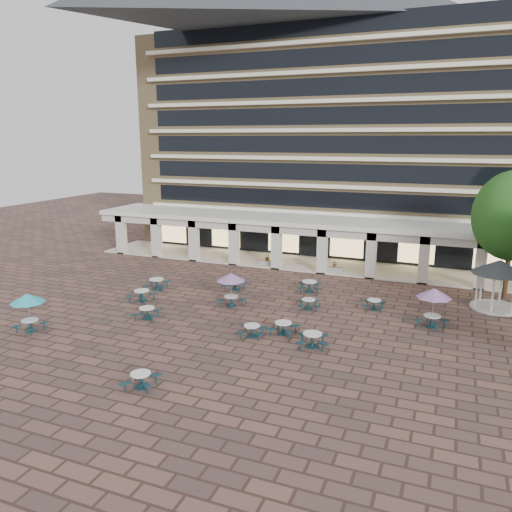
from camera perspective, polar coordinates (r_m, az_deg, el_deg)
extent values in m
plane|color=brown|center=(33.70, -1.35, -6.75)|extent=(120.00, 120.00, 0.00)
cube|color=tan|center=(56.00, 9.14, 12.58)|extent=(40.00, 15.00, 22.00)
cube|color=#EAE8CD|center=(48.99, 6.83, 4.93)|extent=(36.80, 0.50, 0.35)
cube|color=black|center=(49.04, 6.95, 6.47)|extent=(35.20, 0.05, 1.60)
cube|color=#EAE8CD|center=(48.68, 6.92, 7.96)|extent=(36.80, 0.50, 0.35)
cube|color=black|center=(48.80, 7.03, 9.50)|extent=(35.20, 0.05, 1.60)
cube|color=#EAE8CD|center=(48.51, 7.00, 11.02)|extent=(36.80, 0.50, 0.35)
cube|color=black|center=(48.70, 7.12, 12.55)|extent=(35.20, 0.05, 1.60)
cube|color=#EAE8CD|center=(48.48, 7.09, 14.09)|extent=(36.80, 0.50, 0.35)
cube|color=black|center=(48.74, 7.21, 15.61)|extent=(35.20, 0.05, 1.60)
cube|color=#EAE8CD|center=(48.59, 7.18, 17.15)|extent=(36.80, 0.50, 0.35)
cube|color=black|center=(48.92, 7.30, 18.65)|extent=(35.20, 0.05, 1.60)
cube|color=#EAE8CD|center=(48.84, 7.28, 20.20)|extent=(36.80, 0.50, 0.35)
cube|color=black|center=(49.23, 7.40, 21.67)|extent=(35.20, 0.05, 1.60)
cube|color=#EAE8CD|center=(49.22, 7.37, 23.20)|extent=(36.80, 0.50, 0.35)
cube|color=black|center=(49.68, 7.50, 24.63)|extent=(35.20, 0.05, 1.60)
cube|color=white|center=(46.41, 5.93, 4.12)|extent=(42.00, 6.60, 0.40)
cube|color=beige|center=(43.79, 4.89, 2.99)|extent=(42.00, 0.30, 0.90)
cube|color=black|center=(49.40, 6.73, 1.82)|extent=(38.00, 0.15, 3.20)
cube|color=beige|center=(47.25, 5.81, -0.85)|extent=(42.00, 6.00, 0.12)
cube|color=beige|center=(52.96, -15.14, 2.45)|extent=(0.80, 0.80, 4.00)
cube|color=beige|center=(50.56, -11.30, 2.15)|extent=(0.80, 0.80, 4.00)
cube|color=beige|center=(48.41, -7.10, 1.82)|extent=(0.80, 0.80, 4.00)
cube|color=beige|center=(46.55, -2.54, 1.45)|extent=(0.80, 0.80, 4.00)
cube|color=beige|center=(45.01, 2.37, 1.04)|extent=(0.80, 0.80, 4.00)
cube|color=beige|center=(43.82, 7.58, 0.59)|extent=(0.80, 0.80, 4.00)
cube|color=beige|center=(43.02, 13.03, 0.12)|extent=(0.80, 0.80, 4.00)
cube|color=beige|center=(42.62, 18.64, -0.36)|extent=(0.80, 0.80, 4.00)
cube|color=beige|center=(42.64, 24.29, -0.85)|extent=(0.80, 0.80, 4.00)
cube|color=#FFD88C|center=(55.55, -9.46, 2.80)|extent=(3.20, 0.08, 2.40)
cube|color=#FFD88C|center=(52.56, -3.47, 2.36)|extent=(3.20, 0.08, 2.40)
cube|color=#FFD88C|center=(50.21, 3.15, 1.85)|extent=(3.20, 0.08, 2.40)
cube|color=#FFD88C|center=(48.59, 10.32, 1.26)|extent=(3.20, 0.08, 2.40)
cube|color=#FFD88C|center=(47.78, 17.85, 0.63)|extent=(3.20, 0.08, 2.40)
cube|color=#FFD88C|center=(47.82, 25.50, -0.03)|extent=(3.20, 0.08, 2.40)
cylinder|color=#123038|center=(33.80, -12.31, -6.97)|extent=(0.71, 0.71, 0.04)
cylinder|color=#123038|center=(33.70, -12.34, -6.47)|extent=(0.18, 0.18, 0.67)
cylinder|color=white|center=(33.56, -12.38, -5.82)|extent=(1.02, 1.02, 0.05)
cube|color=#123038|center=(33.95, -11.12, -6.06)|extent=(0.54, 0.62, 0.05)
cylinder|color=#123038|center=(34.03, -11.10, -6.43)|extent=(0.08, 0.08, 0.43)
cube|color=#123038|center=(34.35, -12.88, -5.91)|extent=(0.62, 0.54, 0.05)
cylinder|color=#123038|center=(34.43, -12.86, -6.28)|extent=(0.08, 0.08, 0.43)
cube|color=#123038|center=(33.38, -13.61, -6.53)|extent=(0.54, 0.62, 0.05)
cylinder|color=#123038|center=(33.46, -13.59, -6.90)|extent=(0.08, 0.08, 0.43)
cube|color=#123038|center=(32.97, -11.80, -6.68)|extent=(0.62, 0.54, 0.05)
cylinder|color=#123038|center=(33.05, -11.78, -7.07)|extent=(0.08, 0.08, 0.43)
cylinder|color=#123038|center=(30.18, -0.47, -9.18)|extent=(0.68, 0.68, 0.04)
cylinder|color=#123038|center=(30.07, -0.47, -8.65)|extent=(0.17, 0.17, 0.64)
cylinder|color=white|center=(29.92, -0.48, -7.96)|extent=(0.97, 0.97, 0.05)
cube|color=#123038|center=(30.40, 0.75, -8.17)|extent=(0.53, 0.59, 0.05)
cylinder|color=#123038|center=(30.48, 0.75, -8.56)|extent=(0.08, 0.08, 0.41)
cube|color=#123038|center=(30.63, -1.22, -8.01)|extent=(0.59, 0.53, 0.05)
cylinder|color=#123038|center=(30.71, -1.22, -8.40)|extent=(0.08, 0.08, 0.41)
cube|color=#123038|center=(29.66, -1.73, -8.74)|extent=(0.53, 0.59, 0.05)
cylinder|color=#123038|center=(29.75, -1.73, -9.14)|extent=(0.08, 0.08, 0.41)
cube|color=#123038|center=(29.43, 0.31, -8.92)|extent=(0.59, 0.53, 0.05)
cylinder|color=#123038|center=(29.52, 0.31, -9.32)|extent=(0.08, 0.08, 0.41)
cylinder|color=#123038|center=(25.16, -12.98, -14.37)|extent=(0.68, 0.68, 0.04)
cylinder|color=#123038|center=(25.02, -13.02, -13.76)|extent=(0.17, 0.17, 0.64)
cylinder|color=white|center=(24.85, -13.07, -12.96)|extent=(0.97, 0.97, 0.05)
cube|color=#123038|center=(25.21, -11.38, -13.19)|extent=(0.53, 0.59, 0.05)
cylinder|color=#123038|center=(25.31, -11.36, -13.64)|extent=(0.08, 0.08, 0.41)
cube|color=#123038|center=(25.62, -13.65, -12.86)|extent=(0.59, 0.53, 0.05)
cylinder|color=#123038|center=(25.72, -13.62, -13.30)|extent=(0.08, 0.08, 0.41)
cube|color=#123038|center=(24.76, -14.71, -13.88)|extent=(0.53, 0.59, 0.05)
cylinder|color=#123038|center=(24.86, -14.68, -14.34)|extent=(0.08, 0.08, 0.41)
cube|color=#123038|center=(24.34, -12.38, -14.25)|extent=(0.59, 0.53, 0.05)
cylinder|color=#123038|center=(24.44, -12.36, -14.71)|extent=(0.08, 0.08, 0.41)
cylinder|color=#123038|center=(29.00, 6.44, -10.22)|extent=(0.76, 0.76, 0.04)
cylinder|color=#123038|center=(28.87, 6.45, -9.61)|extent=(0.20, 0.20, 0.72)
cylinder|color=white|center=(28.71, 6.48, -8.81)|extent=(1.09, 1.09, 0.05)
cube|color=#123038|center=(29.38, 7.68, -8.98)|extent=(0.57, 0.67, 0.05)
cylinder|color=#123038|center=(29.47, 7.67, -9.43)|extent=(0.09, 0.09, 0.46)
cube|color=#123038|center=(29.40, 5.31, -8.90)|extent=(0.67, 0.57, 0.05)
cylinder|color=#123038|center=(29.49, 5.30, -9.35)|extent=(0.09, 0.09, 0.46)
cube|color=#123038|center=(28.29, 5.19, -9.81)|extent=(0.57, 0.67, 0.05)
cylinder|color=#123038|center=(28.39, 5.18, -10.28)|extent=(0.09, 0.09, 0.46)
cube|color=#123038|center=(28.27, 7.66, -9.90)|extent=(0.67, 0.57, 0.05)
cylinder|color=#123038|center=(28.37, 7.64, -10.36)|extent=(0.09, 0.09, 0.46)
cylinder|color=#123038|center=(33.94, -24.33, -7.81)|extent=(0.70, 0.70, 0.04)
cylinder|color=#123038|center=(33.83, -24.38, -7.32)|extent=(0.18, 0.18, 0.66)
cylinder|color=white|center=(33.70, -24.44, -6.69)|extent=(0.99, 0.99, 0.05)
cube|color=#123038|center=(33.79, -23.08, -7.03)|extent=(0.58, 0.59, 0.05)
cylinder|color=#123038|center=(33.86, -23.04, -7.39)|extent=(0.08, 0.08, 0.42)
cube|color=#123038|center=(34.53, -24.40, -6.72)|extent=(0.59, 0.58, 0.05)
cylinder|color=#123038|center=(34.60, -24.37, -7.08)|extent=(0.08, 0.08, 0.42)
cube|color=#123038|center=(33.83, -25.71, -7.27)|extent=(0.58, 0.59, 0.05)
cylinder|color=#123038|center=(33.90, -25.67, -7.63)|extent=(0.08, 0.08, 0.42)
cube|color=#123038|center=(33.07, -24.39, -7.59)|extent=(0.59, 0.58, 0.05)
cylinder|color=#123038|center=(33.14, -24.35, -7.96)|extent=(0.08, 0.08, 0.42)
cylinder|color=gray|center=(33.56, -24.52, -5.94)|extent=(0.05, 0.05, 2.38)
cone|color=#2AA8C6|center=(33.28, -24.68, -4.40)|extent=(2.09, 2.09, 0.55)
cylinder|color=#123038|center=(37.39, -12.87, -5.01)|extent=(0.77, 0.77, 0.04)
cylinder|color=#123038|center=(37.28, -12.90, -4.52)|extent=(0.20, 0.20, 0.72)
cylinder|color=white|center=(37.16, -12.94, -3.87)|extent=(1.10, 1.10, 0.05)
cube|color=#123038|center=(37.36, -11.61, -4.22)|extent=(0.65, 0.63, 0.05)
cylinder|color=#123038|center=(37.44, -11.59, -4.59)|extent=(0.09, 0.09, 0.46)
cube|color=#123038|center=(38.06, -13.09, -3.97)|extent=(0.63, 0.65, 0.05)
cylinder|color=#123038|center=(38.13, -13.07, -4.33)|extent=(0.09, 0.09, 0.46)
cube|color=#123038|center=(37.15, -14.22, -4.46)|extent=(0.65, 0.63, 0.05)
cylinder|color=#123038|center=(37.23, -14.19, -4.83)|extent=(0.09, 0.09, 0.46)
cube|color=#123038|center=(36.44, -12.72, -4.73)|extent=(0.63, 0.65, 0.05)
cylinder|color=#123038|center=(36.52, -12.70, -5.10)|extent=(0.09, 0.09, 0.46)
cylinder|color=#123038|center=(35.47, -2.85, -5.70)|extent=(0.69, 0.69, 0.04)
cylinder|color=#123038|center=(35.37, -2.86, -5.23)|extent=(0.18, 0.18, 0.65)
cylinder|color=white|center=(35.25, -2.86, -4.62)|extent=(0.99, 0.99, 0.05)
cube|color=#123038|center=(35.37, -1.61, -5.03)|extent=(0.61, 0.49, 0.05)
cylinder|color=#123038|center=(35.44, -1.61, -5.38)|extent=(0.08, 0.08, 0.41)
cube|color=#123038|center=(36.07, -2.91, -4.68)|extent=(0.49, 0.61, 0.05)
cylinder|color=#123038|center=(36.14, -2.91, -5.02)|extent=(0.08, 0.08, 0.41)
cube|color=#123038|center=(35.32, -4.11, -5.09)|extent=(0.61, 0.49, 0.05)
cylinder|color=#123038|center=(35.39, -4.11, -5.44)|extent=(0.08, 0.08, 0.41)
cube|color=#123038|center=(34.61, -2.81, -5.46)|extent=(0.49, 0.61, 0.05)
cylinder|color=#123038|center=(34.68, -2.80, -5.82)|extent=(0.08, 0.08, 0.41)
cylinder|color=gray|center=(35.11, -2.87, -3.90)|extent=(0.05, 0.05, 2.37)
cone|color=#9266A6|center=(34.84, -2.89, -2.42)|extent=(2.07, 2.07, 0.54)
cylinder|color=#123038|center=(35.03, 6.00, -6.01)|extent=(0.65, 0.65, 0.04)
cylinder|color=#123038|center=(34.93, 6.01, -5.56)|extent=(0.17, 0.17, 0.62)
cylinder|color=white|center=(34.81, 6.02, -4.97)|extent=(0.94, 0.94, 0.05)
cube|color=#123038|center=(35.41, 6.82, -5.14)|extent=(0.47, 0.58, 0.05)
cylinder|color=#123038|center=(35.48, 6.81, -5.47)|extent=(0.07, 0.07, 0.39)
cube|color=#123038|center=(35.37, 5.15, -5.12)|extent=(0.58, 0.47, 0.05)
cylinder|color=#123038|center=(35.44, 5.14, -5.45)|extent=(0.07, 0.07, 0.39)
cube|color=#123038|center=(34.39, 5.18, -5.66)|extent=(0.47, 0.58, 0.05)
cylinder|color=#123038|center=(34.46, 5.17, -6.00)|extent=(0.07, 0.07, 0.39)
cube|color=#123038|center=(34.44, 6.90, -5.68)|extent=(0.58, 0.47, 0.05)
cylinder|color=#123038|center=(34.51, 6.89, -6.02)|extent=(0.07, 0.07, 0.39)
cylinder|color=#123038|center=(39.95, -11.26, -3.74)|extent=(0.80, 0.80, 0.05)
cylinder|color=#123038|center=(39.85, -11.29, -3.25)|extent=(0.21, 0.21, 0.75)
cylinder|color=white|center=(39.73, -11.32, -2.62)|extent=(1.14, 1.14, 0.06)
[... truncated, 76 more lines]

